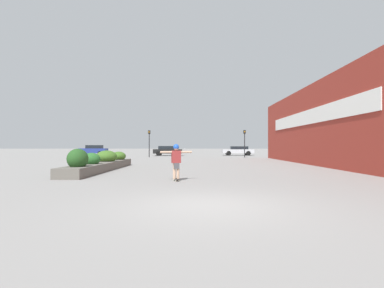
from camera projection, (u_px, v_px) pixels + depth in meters
ground_plane at (208, 205)px, 7.25m from camera, size 300.00×300.00×0.00m
building_wall_right at (330, 122)px, 19.80m from camera, size 0.67×31.95×6.09m
planter_box at (102, 163)px, 17.66m from camera, size 1.35×10.06×1.32m
skateboard at (176, 179)px, 12.31m from camera, size 0.33×0.59×0.09m
skateboarder at (176, 158)px, 12.32m from camera, size 1.30×0.49×1.43m
car_leftmost at (94, 150)px, 45.88m from camera, size 4.10×1.89×1.56m
car_center_left at (238, 150)px, 45.40m from camera, size 4.71×1.86×1.38m
car_center_right at (168, 150)px, 44.26m from camera, size 4.18×2.02×1.43m
car_rightmost at (312, 150)px, 44.31m from camera, size 4.75×2.07×1.53m
traffic_light_left at (149, 139)px, 38.13m from camera, size 0.28×0.30×3.43m
traffic_light_right at (245, 139)px, 37.59m from camera, size 0.28×0.30×3.44m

